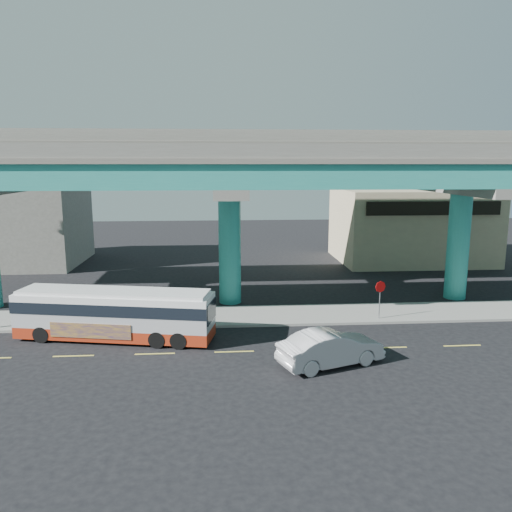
{
  "coord_description": "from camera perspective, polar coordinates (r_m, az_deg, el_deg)",
  "views": [
    {
      "loc": [
        -0.63,
        -24.37,
        9.41
      ],
      "look_at": [
        1.42,
        4.0,
        4.15
      ],
      "focal_mm": 35.0,
      "sensor_mm": 36.0,
      "label": 1
    }
  ],
  "objects": [
    {
      "name": "parked_car",
      "position": [
        32.45,
        -19.9,
        -5.63
      ],
      "size": [
        1.59,
        3.62,
        1.21
      ],
      "primitive_type": "imported",
      "rotation": [
        0.0,
        0.0,
        1.59
      ],
      "color": "#313136",
      "rests_on": "sidewalk"
    },
    {
      "name": "stop_sign",
      "position": [
        31.06,
        14.01,
        -4.0
      ],
      "size": [
        0.68,
        0.21,
        2.34
      ],
      "rotation": [
        0.0,
        0.0,
        -0.12
      ],
      "color": "gray",
      "rests_on": "sidewalk"
    },
    {
      "name": "sidewalk",
      "position": [
        31.3,
        -2.82,
        -6.89
      ],
      "size": [
        70.0,
        4.0,
        0.15
      ],
      "primitive_type": "cube",
      "color": "gray",
      "rests_on": "ground"
    },
    {
      "name": "building_concrete",
      "position": [
        52.34,
        -25.91,
        4.05
      ],
      "size": [
        12.0,
        10.0,
        9.0
      ],
      "primitive_type": "cube",
      "color": "gray",
      "rests_on": "ground"
    },
    {
      "name": "transit_bus",
      "position": [
        28.16,
        -15.83,
        -6.23
      ],
      "size": [
        10.94,
        4.36,
        2.75
      ],
      "rotation": [
        0.0,
        0.0,
        -0.2
      ],
      "color": "maroon",
      "rests_on": "ground"
    },
    {
      "name": "ground",
      "position": [
        26.13,
        -2.53,
        -10.64
      ],
      "size": [
        120.0,
        120.0,
        0.0
      ],
      "primitive_type": "plane",
      "color": "black",
      "rests_on": "ground"
    },
    {
      "name": "lane_markings",
      "position": [
        25.85,
        -2.51,
        -10.87
      ],
      "size": [
        58.0,
        0.12,
        0.01
      ],
      "color": "#D8C64C",
      "rests_on": "ground"
    },
    {
      "name": "sedan",
      "position": [
        24.21,
        8.54,
        -10.38
      ],
      "size": [
        5.07,
        6.24,
        1.68
      ],
      "primitive_type": "imported",
      "rotation": [
        0.0,
        0.0,
        1.92
      ],
      "color": "#AFAFB4",
      "rests_on": "ground"
    },
    {
      "name": "viaduct",
      "position": [
        33.48,
        -3.11,
        10.0
      ],
      "size": [
        52.0,
        12.4,
        11.7
      ],
      "color": "teal",
      "rests_on": "ground"
    },
    {
      "name": "building_beige",
      "position": [
        51.22,
        17.25,
        3.39
      ],
      "size": [
        14.0,
        10.23,
        7.0
      ],
      "color": "tan",
      "rests_on": "ground"
    }
  ]
}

